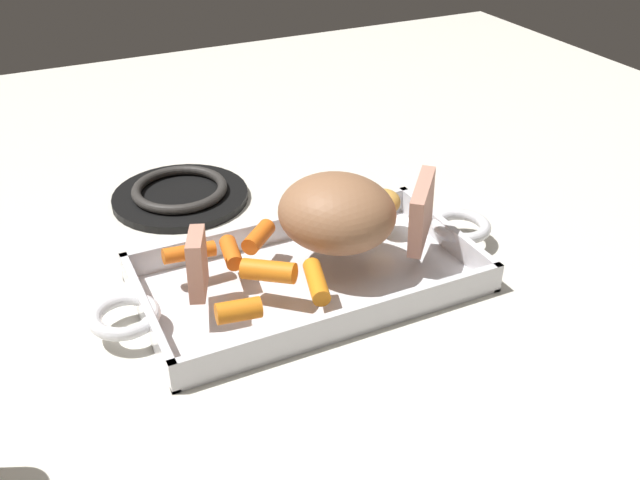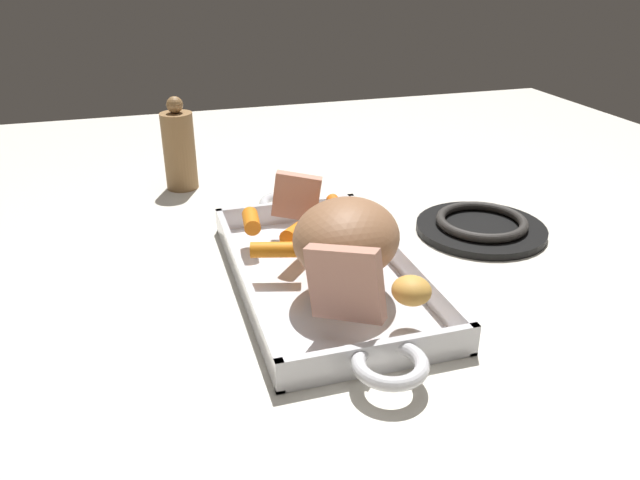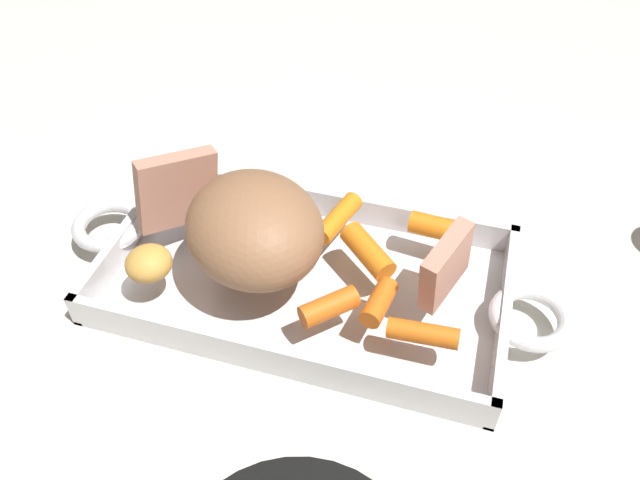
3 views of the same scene
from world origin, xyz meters
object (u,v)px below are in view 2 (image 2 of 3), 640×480
at_px(baby_carrot_long, 333,221).
at_px(baby_carrot_southwest, 298,232).
at_px(pepper_mill, 179,149).
at_px(baby_carrot_northwest, 338,208).
at_px(roast_slice_thick, 294,197).
at_px(pork_roast, 346,237).
at_px(roast_slice_outer, 345,284).
at_px(baby_carrot_center_right, 355,231).
at_px(baby_carrot_short, 277,250).
at_px(baby_carrot_center_left, 251,221).
at_px(stove_burner_rear, 481,226).
at_px(potato_near_roast, 412,291).
at_px(roasting_dish, 324,274).

bearing_deg(baby_carrot_long, baby_carrot_southwest, 112.84).
height_order(baby_carrot_long, pepper_mill, pepper_mill).
bearing_deg(baby_carrot_northwest, roast_slice_thick, 83.76).
bearing_deg(baby_carrot_southwest, pork_roast, -162.12).
relative_size(roast_slice_outer, baby_carrot_northwest, 1.31).
xyz_separation_m(baby_carrot_center_right, baby_carrot_short, (-0.02, 0.11, -0.00)).
distance_m(baby_carrot_center_right, baby_carrot_center_left, 0.14).
xyz_separation_m(baby_carrot_long, stove_burner_rear, (-0.00, -0.22, -0.03)).
bearing_deg(potato_near_roast, pepper_mill, 20.24).
height_order(baby_carrot_center_left, baby_carrot_short, baby_carrot_center_left).
xyz_separation_m(roast_slice_thick, baby_carrot_short, (-0.11, 0.05, -0.02)).
relative_size(roast_slice_outer, baby_carrot_short, 1.22).
relative_size(roast_slice_thick, baby_carrot_long, 1.36).
bearing_deg(baby_carrot_center_left, baby_carrot_center_right, -119.50).
bearing_deg(potato_near_roast, baby_carrot_northwest, -0.58).
bearing_deg(potato_near_roast, roast_slice_outer, 93.26).
distance_m(baby_carrot_southwest, pepper_mill, 0.35).
xyz_separation_m(roasting_dish, baby_carrot_long, (0.08, -0.04, 0.03)).
bearing_deg(baby_carrot_northwest, potato_near_roast, 179.42).
xyz_separation_m(roast_slice_thick, stove_burner_rear, (-0.05, -0.26, -0.06)).
bearing_deg(roast_slice_outer, stove_burner_rear, -53.56).
bearing_deg(pepper_mill, potato_near_roast, -159.76).
xyz_separation_m(pork_roast, baby_carrot_center_left, (0.15, 0.08, -0.03)).
bearing_deg(stove_burner_rear, potato_near_roast, 134.61).
relative_size(baby_carrot_long, baby_carrot_southwest, 0.78).
distance_m(baby_carrot_northwest, baby_carrot_southwest, 0.10).
xyz_separation_m(roast_slice_outer, baby_carrot_southwest, (0.19, -0.00, -0.03)).
distance_m(baby_carrot_center_left, stove_burner_rear, 0.33).
bearing_deg(pork_roast, baby_carrot_long, -11.02).
height_order(roasting_dish, baby_carrot_southwest, baby_carrot_southwest).
distance_m(pork_roast, baby_carrot_center_left, 0.17).
bearing_deg(roast_slice_outer, pork_roast, -19.72).
bearing_deg(roast_slice_thick, baby_carrot_short, 154.94).
height_order(roasting_dish, baby_carrot_center_left, baby_carrot_center_left).
distance_m(roast_slice_outer, baby_carrot_center_left, 0.25).
distance_m(baby_carrot_southwest, stove_burner_rear, 0.28).
height_order(baby_carrot_center_left, pepper_mill, pepper_mill).
relative_size(roasting_dish, pepper_mill, 3.10).
bearing_deg(baby_carrot_center_left, roasting_dish, -147.78).
bearing_deg(baby_carrot_center_left, pork_roast, -151.31).
relative_size(roast_slice_outer, baby_carrot_center_right, 1.50).
xyz_separation_m(pork_roast, baby_carrot_southwest, (0.10, 0.03, -0.03)).
relative_size(roast_slice_thick, baby_carrot_center_right, 1.22).
xyz_separation_m(roasting_dish, potato_near_roast, (-0.13, -0.06, 0.04)).
relative_size(roasting_dish, stove_burner_rear, 2.62).
distance_m(roasting_dish, stove_burner_rear, 0.27).
bearing_deg(stove_burner_rear, pork_roast, 115.05).
relative_size(roasting_dish, roast_slice_thick, 7.81).
height_order(roasting_dish, pepper_mill, pepper_mill).
distance_m(baby_carrot_long, baby_carrot_short, 0.11).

